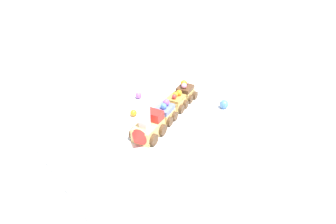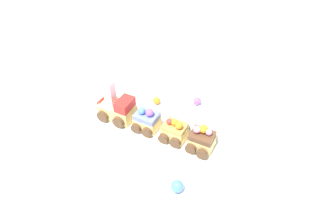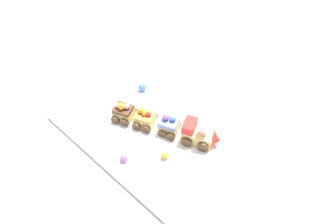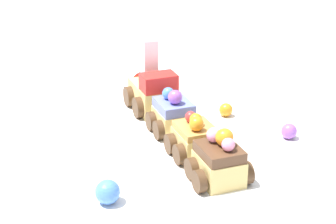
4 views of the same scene
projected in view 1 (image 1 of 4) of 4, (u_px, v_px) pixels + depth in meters
name	position (u px, v px, depth m)	size (l,w,h in m)	color
ground_plane	(158.00, 120.00, 0.78)	(10.00, 10.00, 0.00)	#B2B2B7
display_board	(158.00, 118.00, 0.78)	(0.64, 0.35, 0.01)	white
cake_train_locomotive	(147.00, 129.00, 0.67)	(0.12, 0.09, 0.10)	#E5C675
cake_car_blueberry	(164.00, 113.00, 0.75)	(0.08, 0.08, 0.06)	#E5C675
cake_car_caramel	(176.00, 102.00, 0.80)	(0.08, 0.08, 0.06)	#E5C675
cake_car_chocolate	(185.00, 92.00, 0.85)	(0.08, 0.08, 0.07)	#E5C675
gumball_purple	(139.00, 95.00, 0.86)	(0.02, 0.02, 0.02)	#9956C6
gumball_orange	(134.00, 113.00, 0.77)	(0.02, 0.02, 0.02)	orange
gumball_blue	(224.00, 104.00, 0.81)	(0.03, 0.03, 0.03)	#4C84E0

